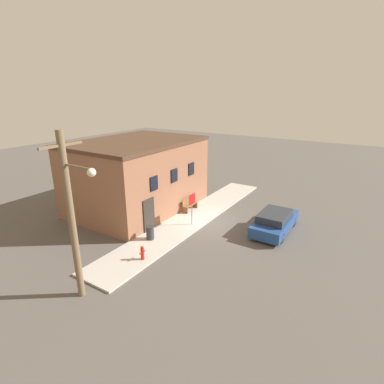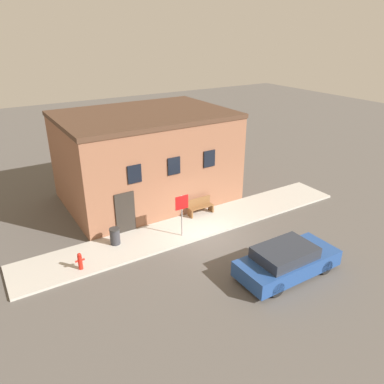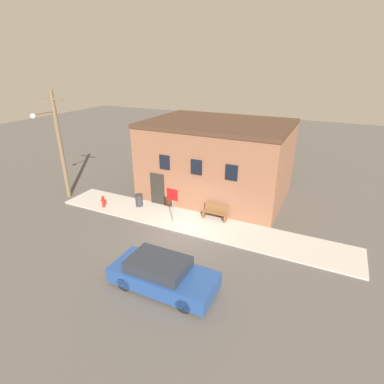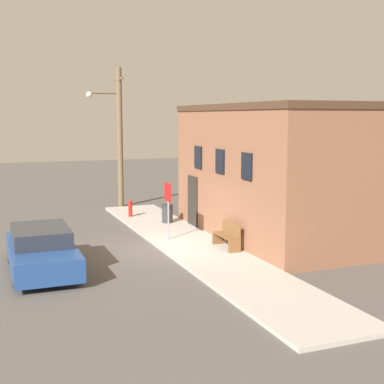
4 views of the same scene
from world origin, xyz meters
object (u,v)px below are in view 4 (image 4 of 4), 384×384
object	(u,v)px
bench	(228,236)
trash_bin	(167,213)
parked_car	(42,250)
fire_hydrant	(130,208)
utility_pole	(118,133)
stop_sign	(168,200)

from	to	relation	value
bench	trash_bin	distance (m)	5.11
bench	parked_car	distance (m)	6.34
fire_hydrant	bench	size ratio (longest dim) A/B	0.54
fire_hydrant	trash_bin	world-z (taller)	trash_bin
utility_pole	bench	bearing A→B (deg)	7.01
parked_car	trash_bin	bearing A→B (deg)	131.94
fire_hydrant	utility_pole	size ratio (longest dim) A/B	0.11
fire_hydrant	bench	bearing A→B (deg)	13.06
trash_bin	parked_car	distance (m)	7.84
stop_sign	parked_car	size ratio (longest dim) A/B	0.48
trash_bin	parked_car	bearing A→B (deg)	-48.06
fire_hydrant	trash_bin	xyz separation A→B (m)	(1.98, 1.13, 0.02)
utility_pole	stop_sign	bearing A→B (deg)	-1.42
fire_hydrant	parked_car	xyz separation A→B (m)	(7.22, -4.70, 0.15)
stop_sign	fire_hydrant	bearing A→B (deg)	-178.58
stop_sign	utility_pole	distance (m)	8.84
fire_hydrant	stop_sign	bearing A→B (deg)	1.42
bench	parked_car	xyz separation A→B (m)	(0.16, -6.34, 0.11)
stop_sign	trash_bin	size ratio (longest dim) A/B	2.66
stop_sign	trash_bin	xyz separation A→B (m)	(-3.05, 1.01, -1.10)
fire_hydrant	stop_sign	world-z (taller)	stop_sign
utility_pole	parked_car	size ratio (longest dim) A/B	1.61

